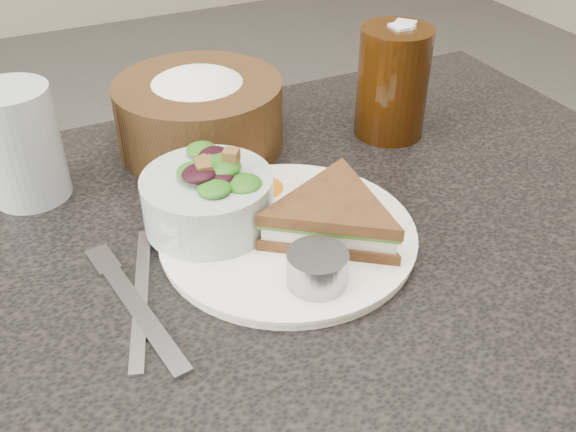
# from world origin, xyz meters

# --- Properties ---
(dinner_plate) EXTENTS (0.26, 0.26, 0.01)m
(dinner_plate) POSITION_xyz_m (0.01, 0.01, 0.76)
(dinner_plate) COLOR white
(dinner_plate) RESTS_ON dining_table
(sandwich) EXTENTS (0.22, 0.22, 0.04)m
(sandwich) POSITION_xyz_m (0.05, -0.02, 0.78)
(sandwich) COLOR #503518
(sandwich) RESTS_ON dinner_plate
(salad_bowl) EXTENTS (0.16, 0.16, 0.08)m
(salad_bowl) POSITION_xyz_m (-0.05, 0.06, 0.80)
(salad_bowl) COLOR #A4B9AE
(salad_bowl) RESTS_ON dinner_plate
(dressing_ramekin) EXTENTS (0.07, 0.07, 0.03)m
(dressing_ramekin) POSITION_xyz_m (0.00, -0.07, 0.78)
(dressing_ramekin) COLOR gray
(dressing_ramekin) RESTS_ON dinner_plate
(orange_wedge) EXTENTS (0.08, 0.08, 0.02)m
(orange_wedge) POSITION_xyz_m (0.02, 0.09, 0.77)
(orange_wedge) COLOR orange
(orange_wedge) RESTS_ON dinner_plate
(fork) EXTENTS (0.04, 0.17, 0.00)m
(fork) POSITION_xyz_m (-0.15, -0.03, 0.75)
(fork) COLOR #91949B
(fork) RESTS_ON dining_table
(knife) EXTENTS (0.07, 0.19, 0.00)m
(knife) POSITION_xyz_m (-0.15, -0.01, 0.75)
(knife) COLOR #B2B4B8
(knife) RESTS_ON dining_table
(bread_basket) EXTENTS (0.25, 0.25, 0.12)m
(bread_basket) POSITION_xyz_m (-0.00, 0.23, 0.81)
(bread_basket) COLOR #4D341C
(bread_basket) RESTS_ON dining_table
(cola_glass) EXTENTS (0.10, 0.10, 0.15)m
(cola_glass) POSITION_xyz_m (0.23, 0.16, 0.83)
(cola_glass) COLOR black
(cola_glass) RESTS_ON dining_table
(water_glass) EXTENTS (0.10, 0.10, 0.13)m
(water_glass) POSITION_xyz_m (-0.21, 0.21, 0.81)
(water_glass) COLOR #A4AFB9
(water_glass) RESTS_ON dining_table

